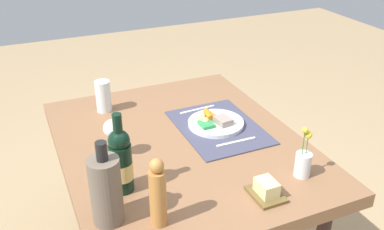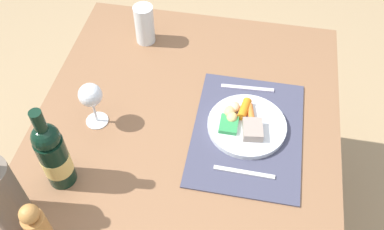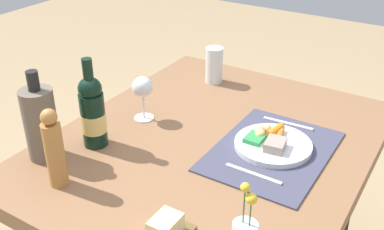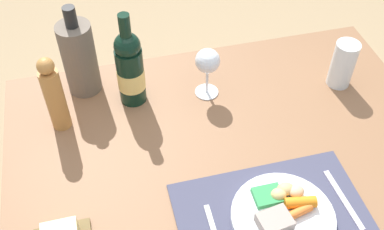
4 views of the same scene
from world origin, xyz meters
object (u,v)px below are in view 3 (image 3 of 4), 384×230
(pepper_mill, at_px, (54,150))
(water_tumbler, at_px, (214,67))
(wine_glass, at_px, (143,88))
(knife, at_px, (288,124))
(cooler_bottle, at_px, (41,123))
(dinner_plate, at_px, (272,143))
(butter_dish, at_px, (166,230))
(fork, at_px, (253,174))
(wine_bottle, at_px, (93,112))
(dining_table, at_px, (211,156))

(pepper_mill, relative_size, water_tumbler, 1.60)
(wine_glass, height_order, pepper_mill, pepper_mill)
(knife, distance_m, water_tumbler, 0.45)
(knife, relative_size, cooler_bottle, 0.62)
(dinner_plate, distance_m, butter_dish, 0.51)
(fork, xyz_separation_m, wine_bottle, (-0.11, 0.51, 0.11))
(dinner_plate, relative_size, water_tumbler, 1.65)
(knife, xyz_separation_m, butter_dish, (-0.68, 0.05, 0.02))
(cooler_bottle, relative_size, water_tumbler, 1.92)
(wine_glass, height_order, cooler_bottle, cooler_bottle)
(fork, bearing_deg, dinner_plate, 5.93)
(dining_table, distance_m, butter_dish, 0.48)
(water_tumbler, bearing_deg, wine_bottle, 172.28)
(fork, height_order, wine_bottle, wine_bottle)
(wine_glass, relative_size, butter_dish, 1.24)
(wine_bottle, xyz_separation_m, butter_dish, (-0.23, -0.44, -0.09))
(dinner_plate, height_order, pepper_mill, pepper_mill)
(cooler_bottle, bearing_deg, butter_dish, -100.51)
(dining_table, height_order, knife, knife)
(wine_glass, bearing_deg, dining_table, -90.68)
(butter_dish, bearing_deg, wine_bottle, 62.09)
(wine_glass, xyz_separation_m, butter_dish, (-0.46, -0.41, -0.09))
(wine_glass, bearing_deg, dinner_plate, -83.20)
(pepper_mill, xyz_separation_m, wine_bottle, (0.21, 0.06, 0.00))
(fork, xyz_separation_m, butter_dish, (-0.34, 0.07, 0.02))
(dinner_plate, height_order, butter_dish, butter_dish)
(butter_dish, bearing_deg, cooler_bottle, 79.49)
(fork, xyz_separation_m, wine_glass, (0.11, 0.48, 0.11))
(dinner_plate, distance_m, pepper_mill, 0.67)
(wine_bottle, bearing_deg, water_tumbler, -7.72)
(fork, relative_size, cooler_bottle, 0.62)
(wine_glass, bearing_deg, wine_bottle, 172.69)
(knife, bearing_deg, wine_bottle, 129.09)
(dining_table, distance_m, wine_glass, 0.33)
(dining_table, xyz_separation_m, butter_dish, (-0.45, -0.13, 0.09))
(pepper_mill, relative_size, wine_bottle, 0.81)
(dining_table, distance_m, water_tumbler, 0.48)
(dinner_plate, bearing_deg, wine_glass, 96.80)
(knife, height_order, butter_dish, butter_dish)
(dining_table, relative_size, butter_dish, 9.19)
(pepper_mill, distance_m, water_tumbler, 0.84)
(pepper_mill, xyz_separation_m, butter_dish, (-0.02, -0.38, -0.09))
(dinner_plate, bearing_deg, butter_dish, 173.61)
(cooler_bottle, bearing_deg, water_tumbler, -12.48)
(wine_bottle, xyz_separation_m, water_tumbler, (0.63, -0.08, -0.05))
(wine_glass, relative_size, pepper_mill, 0.67)
(knife, xyz_separation_m, cooler_bottle, (-0.58, 0.57, 0.11))
(cooler_bottle, height_order, pepper_mill, cooler_bottle)
(wine_bottle, height_order, butter_dish, wine_bottle)
(knife, height_order, cooler_bottle, cooler_bottle)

